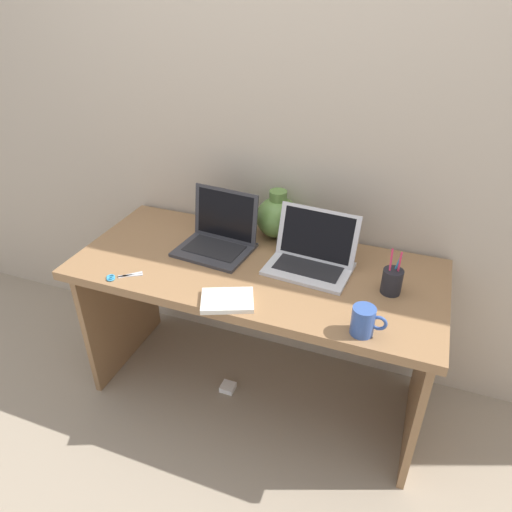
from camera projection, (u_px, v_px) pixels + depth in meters
ground_plane at (256, 389)px, 2.40m from camera, size 6.00×6.00×0.00m
back_wall at (287, 137)px, 2.08m from camera, size 4.40×0.04×2.40m
desk at (256, 295)px, 2.09m from camera, size 1.58×0.69×0.75m
laptop_left at (219, 234)px, 2.11m from camera, size 0.34×0.29×0.25m
laptop_right at (313, 253)px, 1.98m from camera, size 0.37×0.27×0.24m
green_vase at (278, 217)px, 2.18m from camera, size 0.20×0.20×0.23m
notebook_stack at (227, 300)px, 1.78m from camera, size 0.24×0.21×0.02m
coffee_mug at (364, 321)px, 1.61m from camera, size 0.12×0.08×0.11m
pen_cup at (392, 281)px, 1.82m from camera, size 0.08×0.08×0.19m
scissors at (118, 277)px, 1.93m from camera, size 0.13×0.11×0.01m
power_brick at (228, 387)px, 2.39m from camera, size 0.07×0.07×0.03m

